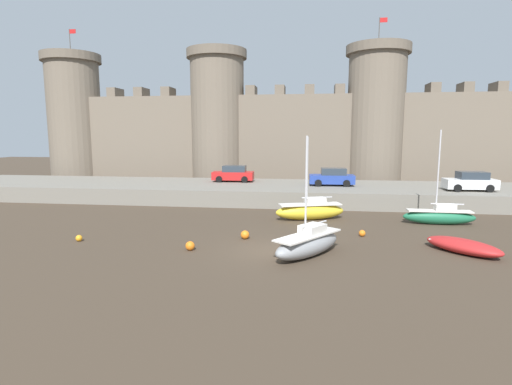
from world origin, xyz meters
TOP-DOWN VIEW (x-y plane):
  - ground_plane at (0.00, 0.00)m, footprint 160.00×160.00m
  - quay_road at (0.00, 16.90)m, footprint 67.91×10.00m
  - castle at (-0.00, 27.76)m, footprint 63.06×7.15m
  - sailboat_midflat_centre at (10.78, 7.82)m, footprint 4.78×1.11m
  - sailboat_foreground_centre at (1.99, 8.20)m, footprint 5.25×2.86m
  - rowboat_foreground_left at (9.87, 0.93)m, footprint 3.83×3.83m
  - sailboat_midflat_left at (1.89, -0.65)m, footprint 3.95×4.66m
  - mooring_buoy_mid_mud at (-11.24, 0.40)m, footprint 0.37×0.37m
  - mooring_buoy_off_centre at (-4.34, -0.49)m, footprint 0.49×0.49m
  - mooring_buoy_near_channel at (5.12, 3.74)m, footprint 0.39×0.39m
  - mooring_buoy_near_shore at (-1.82, 2.20)m, footprint 0.51×0.51m
  - car_quay_east at (-5.69, 18.84)m, footprint 4.15×1.98m
  - car_quay_centre_west at (15.32, 14.99)m, footprint 4.15×1.98m
  - car_quay_west at (3.98, 16.96)m, footprint 4.15×1.98m

SIDE VIEW (x-z plane):
  - ground_plane at x=0.00m, z-range 0.00..0.00m
  - mooring_buoy_mid_mud at x=-11.24m, z-range 0.00..0.37m
  - mooring_buoy_near_channel at x=5.12m, z-range 0.00..0.39m
  - mooring_buoy_off_centre at x=-4.34m, z-range 0.00..0.49m
  - mooring_buoy_near_shore at x=-1.82m, z-range 0.00..0.51m
  - rowboat_foreground_left at x=9.87m, z-range 0.02..0.76m
  - sailboat_midflat_centre at x=10.78m, z-range -2.62..3.81m
  - sailboat_midflat_left at x=1.89m, z-range -2.37..3.69m
  - sailboat_foreground_centre at x=1.99m, z-range -2.31..3.65m
  - quay_road at x=0.00m, z-range 0.00..1.41m
  - car_quay_east at x=-5.69m, z-range 1.38..3.00m
  - car_quay_centre_west at x=15.32m, z-range 1.38..3.00m
  - car_quay_west at x=3.98m, z-range 1.38..3.00m
  - castle at x=0.00m, z-range -2.43..16.60m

